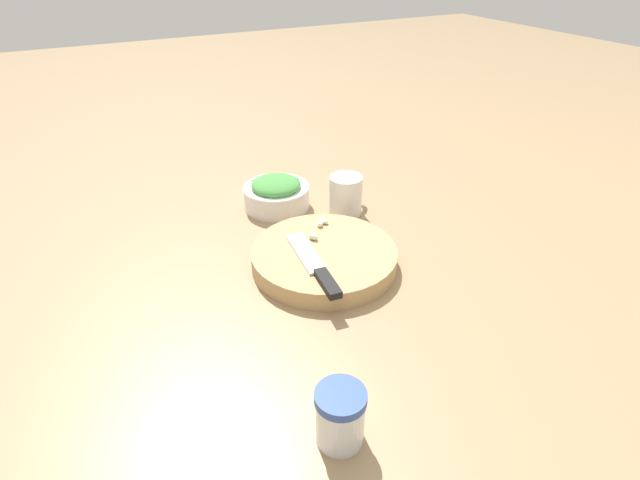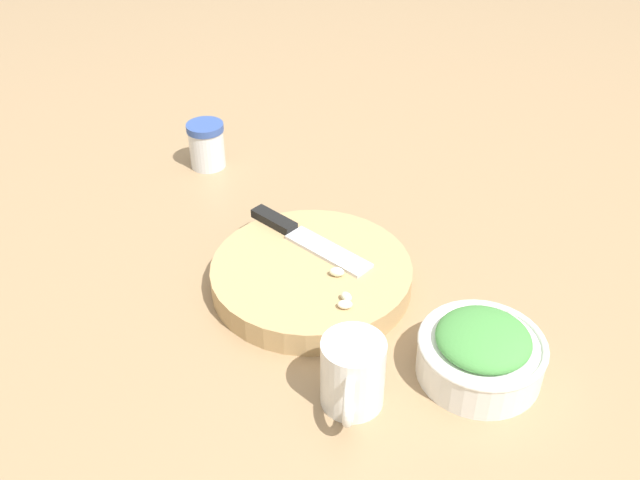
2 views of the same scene
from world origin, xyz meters
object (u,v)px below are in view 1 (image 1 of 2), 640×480
herb_bowl (276,193)px  coffee_mug (346,195)px  garlic_cloves (319,228)px  chef_knife (316,267)px  cutting_board (324,257)px  spice_jar (340,416)px

herb_bowl → coffee_mug: 0.16m
garlic_cloves → chef_knife: bearing=150.9°
cutting_board → spice_jar: (-0.34, 0.16, 0.02)m
cutting_board → coffee_mug: 0.21m
garlic_cloves → coffee_mug: 0.15m
spice_jar → coffee_mug: 0.58m
herb_bowl → coffee_mug: coffee_mug is taller
coffee_mug → chef_knife: bearing=139.2°
cutting_board → herb_bowl: size_ratio=1.82×
spice_jar → herb_bowl: bearing=-16.1°
garlic_cloves → cutting_board: bearing=161.2°
chef_knife → herb_bowl: herb_bowl is taller
coffee_mug → herb_bowl: bearing=52.7°
garlic_cloves → coffee_mug: coffee_mug is taller
cutting_board → garlic_cloves: (0.07, -0.02, 0.02)m
garlic_cloves → coffee_mug: size_ratio=0.68×
cutting_board → coffee_mug: (0.16, -0.14, 0.03)m
herb_bowl → spice_jar: spice_jar is taller
cutting_board → coffee_mug: bearing=-40.9°
garlic_cloves → coffee_mug: (0.09, -0.12, 0.00)m
spice_jar → cutting_board: bearing=-24.9°
cutting_board → spice_jar: size_ratio=3.42×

